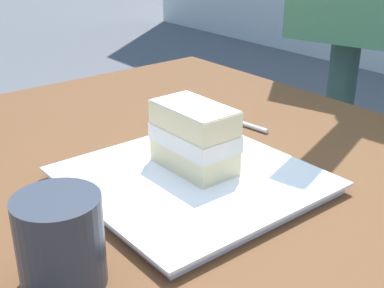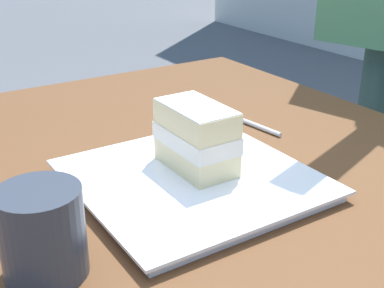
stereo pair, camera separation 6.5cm
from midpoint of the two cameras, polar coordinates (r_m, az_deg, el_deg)
dessert_plate at (r=0.67m, az=-2.77°, el=-4.06°), size 0.29×0.29×0.02m
cake_slice at (r=0.67m, az=-2.51°, el=0.72°), size 0.11×0.07×0.09m
dessert_fork at (r=0.90m, az=1.22°, el=2.96°), size 0.17×0.04×0.01m
coffee_cup at (r=0.51m, az=-17.90°, el=-10.16°), size 0.08×0.08×0.09m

